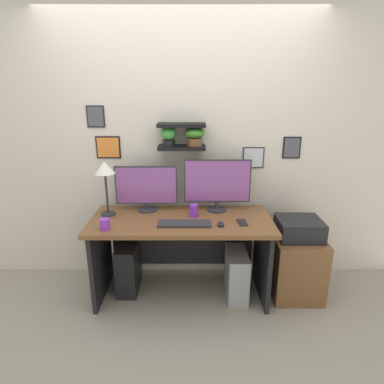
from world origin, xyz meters
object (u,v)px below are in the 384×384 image
at_px(monitor_right, 217,183).
at_px(desk_lamp, 104,173).
at_px(monitor_left, 146,188).
at_px(computer_mouse, 220,224).
at_px(drawer_cabinet, 294,265).
at_px(printer, 298,228).
at_px(coffee_mug, 104,224).
at_px(water_cup, 193,211).
at_px(computer_tower_left, 128,267).
at_px(keyboard, 184,224).
at_px(desk, 181,238).
at_px(cell_phone, 242,222).
at_px(computer_tower_right, 236,274).

height_order(monitor_right, desk_lamp, desk_lamp).
bearing_deg(desk_lamp, monitor_left, 19.94).
distance_m(computer_mouse, drawer_cabinet, 0.88).
bearing_deg(printer, monitor_right, 164.69).
height_order(coffee_mug, water_cup, water_cup).
relative_size(monitor_left, computer_tower_left, 1.22).
bearing_deg(drawer_cabinet, desk_lamp, 177.45).
xyz_separation_m(keyboard, drawer_cabinet, (1.01, 0.15, -0.48)).
bearing_deg(coffee_mug, desk_lamp, 99.24).
bearing_deg(computer_tower_left, keyboard, -21.80).
bearing_deg(printer, computer_tower_left, 177.72).
relative_size(computer_mouse, water_cup, 0.82).
relative_size(desk, cell_phone, 11.28).
height_order(drawer_cabinet, computer_tower_right, drawer_cabinet).
bearing_deg(monitor_right, coffee_mug, -154.62).
bearing_deg(water_cup, monitor_right, 37.23).
xyz_separation_m(monitor_right, computer_tower_left, (-0.83, -0.13, -0.78)).
relative_size(water_cup, computer_tower_left, 0.24).
height_order(monitor_left, coffee_mug, monitor_left).
bearing_deg(desk, cell_phone, -15.89).
bearing_deg(computer_tower_left, printer, -2.28).
bearing_deg(printer, coffee_mug, -171.57).
distance_m(keyboard, computer_tower_right, 0.73).
height_order(desk, cell_phone, cell_phone).
bearing_deg(monitor_right, computer_tower_left, -170.75).
xyz_separation_m(coffee_mug, drawer_cabinet, (1.65, 0.24, -0.51)).
bearing_deg(drawer_cabinet, monitor_right, 164.69).
distance_m(keyboard, drawer_cabinet, 1.13).
relative_size(desk_lamp, cell_phone, 3.47).
xyz_separation_m(computer_mouse, cell_phone, (0.19, 0.06, -0.01)).
bearing_deg(monitor_left, desk, -26.74).
xyz_separation_m(monitor_left, printer, (1.37, -0.20, -0.32)).
bearing_deg(desk, monitor_left, 153.26).
relative_size(desk_lamp, printer, 1.28).
distance_m(keyboard, water_cup, 0.21).
height_order(desk, printer, desk).
xyz_separation_m(water_cup, drawer_cabinet, (0.93, -0.03, -0.52)).
distance_m(desk, keyboard, 0.29).
xyz_separation_m(monitor_left, keyboard, (0.36, -0.35, -0.21)).
distance_m(computer_mouse, cell_phone, 0.19).
bearing_deg(printer, cell_phone, -167.75).
height_order(water_cup, drawer_cabinet, water_cup).
height_order(monitor_right, printer, monitor_right).
distance_m(monitor_right, drawer_cabinet, 1.04).
relative_size(desk_lamp, computer_tower_right, 1.12).
height_order(keyboard, desk_lamp, desk_lamp).
xyz_separation_m(monitor_left, coffee_mug, (-0.28, -0.44, -0.17)).
bearing_deg(cell_phone, coffee_mug, -177.56).
bearing_deg(computer_tower_left, cell_phone, -9.76).
distance_m(cell_phone, drawer_cabinet, 0.72).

